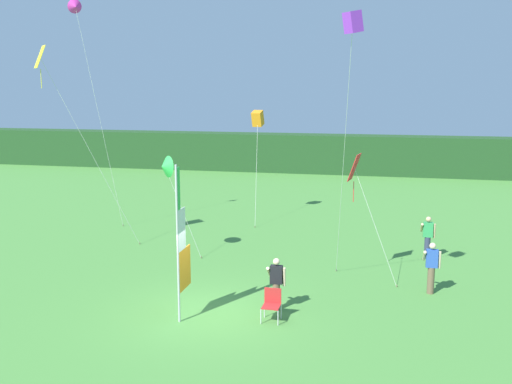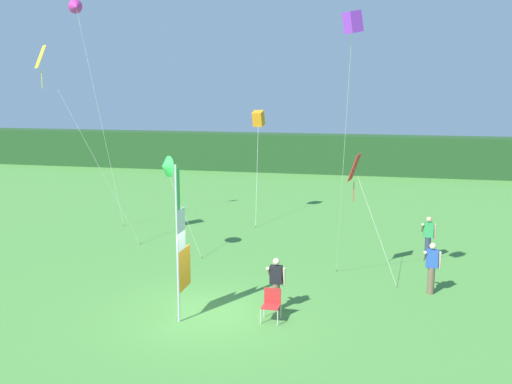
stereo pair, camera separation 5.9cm
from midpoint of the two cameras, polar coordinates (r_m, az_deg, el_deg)
The scene contains 13 objects.
ground_plane at distance 17.38m, azimuth -4.91°, elevation -11.69°, with size 120.00×120.00×0.00m, color #478438.
distant_treeline at distance 44.90m, azimuth 6.26°, elevation 3.71°, with size 80.00×2.40×2.86m, color #1E421E.
banner_flag at distance 16.54m, azimuth -7.32°, elevation -5.15°, with size 0.06×1.03×4.42m.
person_near_banner at distance 17.38m, azimuth 1.88°, elevation -8.74°, with size 0.55×0.48×1.56m.
person_mid_field at distance 23.33m, azimuth 16.19°, elevation -4.12°, with size 0.55×0.48×1.62m.
person_far_left at distance 19.46m, azimuth 16.52°, elevation -6.92°, with size 0.55×0.48×1.65m.
folding_chair at distance 16.76m, azimuth 1.44°, elevation -10.62°, with size 0.51×0.51×0.89m.
kite_orange_box_0 at distance 28.99m, azimuth 0.11°, elevation 7.09°, with size 0.68×2.70×5.32m.
kite_yellow_diamond_1 at distance 23.60m, azimuth -19.74°, elevation 11.20°, with size 3.09×2.51×7.95m.
kite_green_delta_2 at distance 22.18m, azimuth -8.85°, elevation 2.41°, with size 1.71×0.80×3.93m.
kite_magenta_delta_3 at distance 27.23m, azimuth -17.09°, elevation 16.54°, with size 1.53×1.59×10.09m.
kite_purple_box_4 at distance 16.52m, azimuth 9.22°, elevation 15.64°, with size 0.90×4.14×8.46m.
kite_red_diamond_5 at distance 19.84m, azimuth 9.50°, elevation 2.00°, with size 1.75×1.07×4.27m.
Camera 1 is at (4.91, -15.37, 6.48)m, focal length 41.39 mm.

